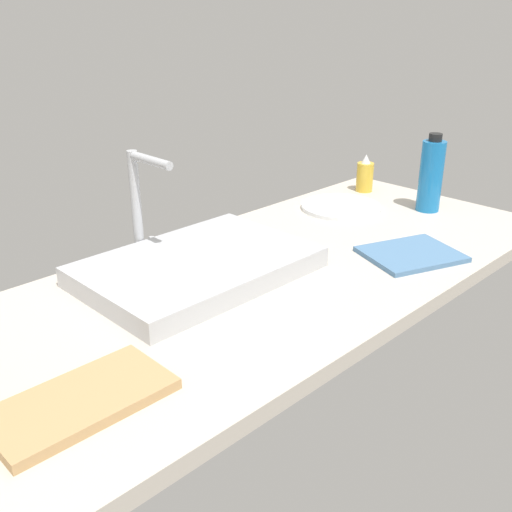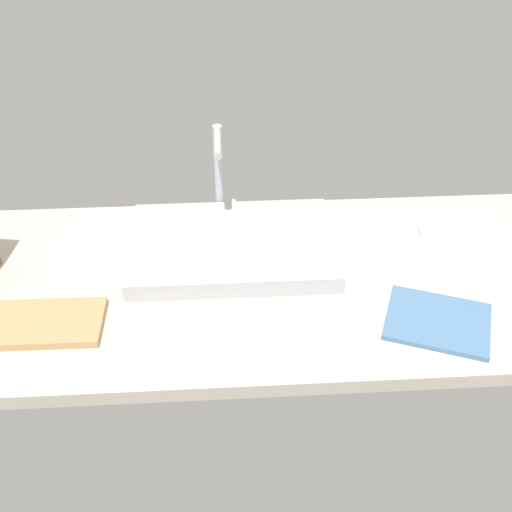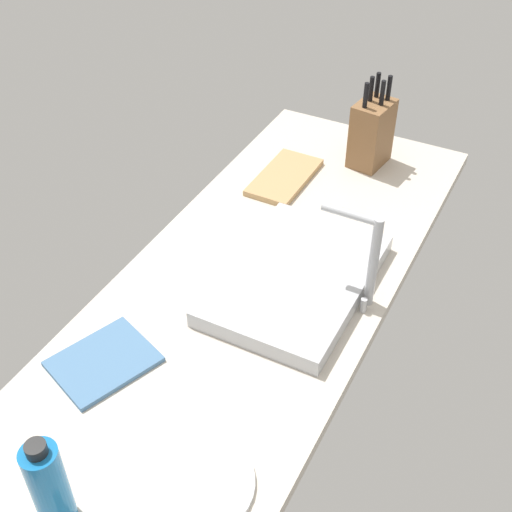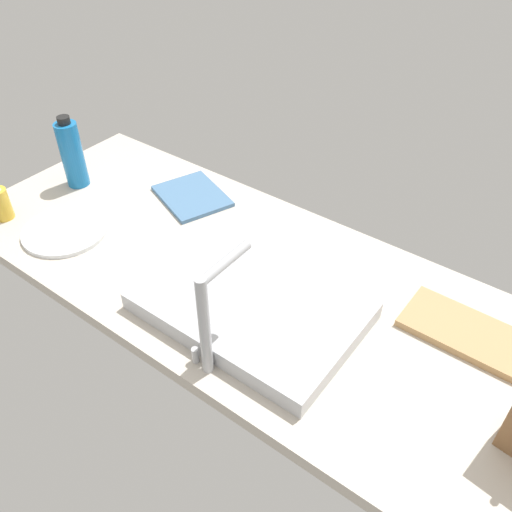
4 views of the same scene
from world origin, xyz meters
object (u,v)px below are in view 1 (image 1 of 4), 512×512
at_px(water_bottle, 431,175).
at_px(cutting_board, 81,401).
at_px(sink_basin, 198,267).
at_px(dinner_plate, 341,207).
at_px(soap_bottle, 365,176).
at_px(faucet, 140,196).
at_px(dish_towel, 411,254).

bearing_deg(water_bottle, cutting_board, -174.63).
relative_size(sink_basin, dinner_plate, 2.13).
bearing_deg(soap_bottle, faucet, 177.00).
bearing_deg(dinner_plate, sink_basin, -173.96).
relative_size(cutting_board, dinner_plate, 1.16).
relative_size(water_bottle, dinner_plate, 0.96).
distance_m(cutting_board, dinner_plate, 1.07).
bearing_deg(soap_bottle, dish_towel, -132.33).
relative_size(faucet, dish_towel, 1.19).
bearing_deg(sink_basin, faucet, 98.84).
distance_m(dinner_plate, dish_towel, 0.38).
xyz_separation_m(water_bottle, dish_towel, (-0.34, -0.16, -0.10)).
xyz_separation_m(faucet, water_bottle, (0.80, -0.29, -0.05)).
xyz_separation_m(soap_bottle, dish_towel, (-0.37, -0.40, -0.05)).
bearing_deg(dish_towel, cutting_board, 177.19).
relative_size(sink_basin, faucet, 1.94).
bearing_deg(dinner_plate, dish_towel, -116.09).
bearing_deg(cutting_board, dinner_plate, 16.23).
bearing_deg(sink_basin, cutting_board, -151.01).
relative_size(dinner_plate, dish_towel, 1.08).
xyz_separation_m(cutting_board, soap_bottle, (1.23, 0.36, 0.04)).
bearing_deg(water_bottle, soap_bottle, 83.95).
bearing_deg(faucet, water_bottle, -19.85).
bearing_deg(faucet, cutting_board, -134.79).
distance_m(cutting_board, water_bottle, 1.21).
distance_m(sink_basin, soap_bottle, 0.81).
bearing_deg(sink_basin, dish_towel, -32.50).
height_order(soap_bottle, water_bottle, water_bottle).
relative_size(faucet, dinner_plate, 1.10).
height_order(faucet, dish_towel, faucet).
bearing_deg(water_bottle, dinner_plate, 132.68).
bearing_deg(dish_towel, dinner_plate, 63.91).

